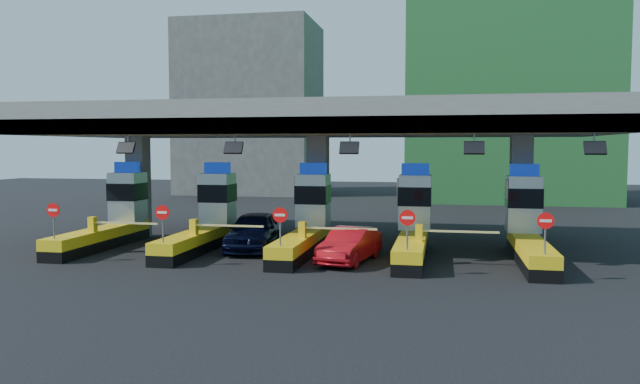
# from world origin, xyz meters

# --- Properties ---
(ground) EXTENTS (120.00, 120.00, 0.00)m
(ground) POSITION_xyz_m (0.00, 0.00, 0.00)
(ground) COLOR black
(ground) RESTS_ON ground
(toll_canopy) EXTENTS (28.00, 12.09, 7.00)m
(toll_canopy) POSITION_xyz_m (0.00, 2.87, 6.13)
(toll_canopy) COLOR slate
(toll_canopy) RESTS_ON ground
(toll_lane_far_left) EXTENTS (4.43, 8.00, 4.16)m
(toll_lane_far_left) POSITION_xyz_m (-10.00, 0.28, 1.40)
(toll_lane_far_left) COLOR black
(toll_lane_far_left) RESTS_ON ground
(toll_lane_left) EXTENTS (4.43, 8.00, 4.16)m
(toll_lane_left) POSITION_xyz_m (-5.00, 0.28, 1.40)
(toll_lane_left) COLOR black
(toll_lane_left) RESTS_ON ground
(toll_lane_center) EXTENTS (4.43, 8.00, 4.16)m
(toll_lane_center) POSITION_xyz_m (0.00, 0.28, 1.40)
(toll_lane_center) COLOR black
(toll_lane_center) RESTS_ON ground
(toll_lane_right) EXTENTS (4.43, 8.00, 4.16)m
(toll_lane_right) POSITION_xyz_m (5.00, 0.28, 1.40)
(toll_lane_right) COLOR black
(toll_lane_right) RESTS_ON ground
(toll_lane_far_right) EXTENTS (4.43, 8.00, 4.16)m
(toll_lane_far_right) POSITION_xyz_m (10.00, 0.28, 1.40)
(toll_lane_far_right) COLOR black
(toll_lane_far_right) RESTS_ON ground
(bg_building_scaffold) EXTENTS (18.00, 12.00, 28.00)m
(bg_building_scaffold) POSITION_xyz_m (12.00, 32.00, 14.00)
(bg_building_scaffold) COLOR #1E5926
(bg_building_scaffold) RESTS_ON ground
(bg_building_concrete) EXTENTS (14.00, 10.00, 18.00)m
(bg_building_concrete) POSITION_xyz_m (-14.00, 36.00, 9.00)
(bg_building_concrete) COLOR #4C4C49
(bg_building_concrete) RESTS_ON ground
(van) EXTENTS (2.70, 5.58, 1.84)m
(van) POSITION_xyz_m (-2.55, 0.13, 0.92)
(van) COLOR black
(van) RESTS_ON ground
(red_car) EXTENTS (2.40, 4.69, 1.47)m
(red_car) POSITION_xyz_m (2.42, -2.16, 0.74)
(red_car) COLOR #B00D15
(red_car) RESTS_ON ground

